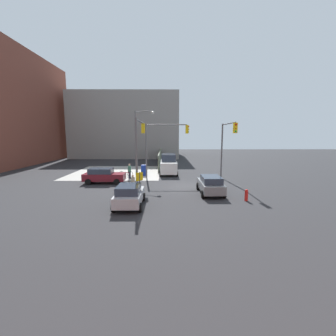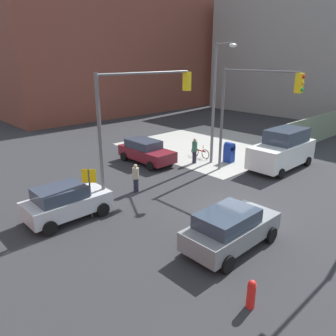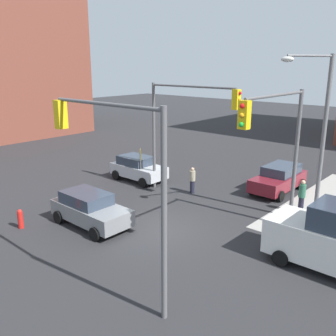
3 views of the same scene
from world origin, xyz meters
name	(u,v)px [view 1 (image 1 of 3)]	position (x,y,z in m)	size (l,w,h in m)	color
ground_plane	(187,187)	(0.00, 0.00, 0.00)	(120.00, 120.00, 0.00)	#28282B
sidewalk_corner	(117,172)	(9.00, 9.00, 0.01)	(12.00, 12.00, 0.01)	#9E9B93
construction_fence	(160,157)	(17.77, 3.20, 1.20)	(19.54, 0.12, 2.40)	slate
building_loft_east	(130,127)	(36.00, 11.36, 7.26)	(20.00, 24.00, 14.51)	gray
smokestack	(47,125)	(31.65, 30.00, 7.43)	(1.80, 1.80, 14.86)	brown
traffic_signal_nw_corner	(140,141)	(-2.16, 4.50, 4.67)	(6.07, 0.36, 6.50)	#59595B
traffic_signal_se_corner	(227,140)	(2.50, -4.50, 4.62)	(5.26, 0.36, 6.50)	#59595B
traffic_signal_ne_corner	(163,140)	(4.50, 2.54, 4.61)	(0.36, 5.18, 6.50)	#59595B
street_lamp_corner	(138,139)	(5.03, 5.47, 4.70)	(1.50, 2.40, 8.00)	slate
warning_sign_two_way	(140,182)	(-5.40, 4.18, 1.64)	(0.48, 0.48, 2.40)	#4C4C4C
mailbox_blue	(144,170)	(6.20, 5.00, 0.76)	(0.56, 0.64, 1.43)	navy
fire_hydrant	(246,195)	(-5.00, -4.20, 0.49)	(0.26, 0.26, 0.94)	red
sedan_maroon	(104,175)	(1.77, 8.91, 0.84)	(2.02, 4.36, 1.62)	maroon
hatchback_silver	(129,195)	(-6.33, 4.84, 0.84)	(3.80, 2.02, 1.62)	#B7BABF
hatchback_gray	(211,184)	(-2.79, -1.78, 0.84)	(4.23, 2.02, 1.62)	slate
van_white_delivery	(169,164)	(7.74, 1.80, 1.28)	(5.40, 2.32, 2.62)	white
pedestrian_crossing	(133,183)	(-2.00, 5.20, 0.83)	(0.36, 0.36, 1.60)	#9E937A
pedestrian_waiting	(130,171)	(4.20, 6.50, 0.94)	(0.36, 0.36, 1.80)	#2D664C
bicycle_leaning_on_fence	(126,174)	(5.60, 7.20, 0.35)	(0.05, 1.75, 0.97)	black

